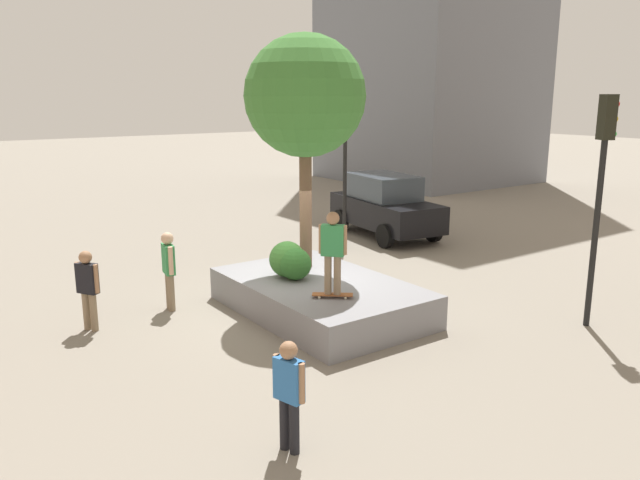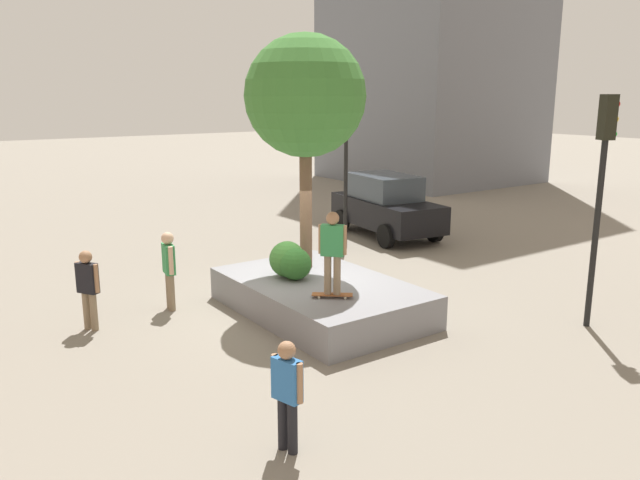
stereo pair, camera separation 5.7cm
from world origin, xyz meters
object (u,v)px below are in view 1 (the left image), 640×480
(traffic_light_median, at_px, (345,149))
(bystander_watching, at_px, (169,265))
(planter_ledge, at_px, (320,297))
(skateboarder, at_px, (333,247))
(passerby_with_bag, at_px, (88,285))
(sedan_parked, at_px, (385,205))
(pedestrian_crossing, at_px, (289,389))
(plaza_tree, at_px, (305,97))
(traffic_light_corner, at_px, (602,172))
(skateboard, at_px, (333,295))

(traffic_light_median, height_order, bystander_watching, traffic_light_median)
(planter_ledge, bearing_deg, traffic_light_median, 137.35)
(skateboarder, xyz_separation_m, passerby_with_bag, (-2.87, -3.87, -0.79))
(planter_ledge, distance_m, bystander_watching, 3.34)
(planter_ledge, bearing_deg, passerby_with_bag, -112.88)
(sedan_parked, distance_m, pedestrian_crossing, 13.20)
(planter_ledge, relative_size, pedestrian_crossing, 3.01)
(plaza_tree, height_order, passerby_with_bag, plaza_tree)
(planter_ledge, bearing_deg, traffic_light_corner, 46.75)
(planter_ledge, relative_size, passerby_with_bag, 2.84)
(traffic_light_corner, height_order, bystander_watching, traffic_light_corner)
(planter_ledge, height_order, pedestrian_crossing, pedestrian_crossing)
(passerby_with_bag, bearing_deg, plaza_tree, 81.43)
(skateboarder, height_order, sedan_parked, skateboarder)
(planter_ledge, bearing_deg, sedan_parked, 128.83)
(traffic_light_corner, xyz_separation_m, bystander_watching, (-5.83, -6.54, -2.13))
(traffic_light_corner, height_order, passerby_with_bag, traffic_light_corner)
(skateboarder, distance_m, pedestrian_crossing, 4.38)
(sedan_parked, xyz_separation_m, traffic_light_median, (0.57, -2.12, 1.99))
(plaza_tree, relative_size, skateboard, 6.85)
(traffic_light_corner, bearing_deg, planter_ledge, -133.25)
(skateboarder, xyz_separation_m, bystander_watching, (-3.12, -2.09, -0.73))
(pedestrian_crossing, bearing_deg, traffic_light_median, 138.77)
(skateboarder, relative_size, traffic_light_corner, 0.36)
(plaza_tree, relative_size, pedestrian_crossing, 3.37)
(skateboard, height_order, traffic_light_corner, traffic_light_corner)
(planter_ledge, distance_m, traffic_light_median, 6.51)
(traffic_light_corner, relative_size, bystander_watching, 2.66)
(sedan_parked, distance_m, traffic_light_corner, 9.21)
(passerby_with_bag, bearing_deg, sedan_parked, 106.62)
(plaza_tree, relative_size, traffic_light_corner, 1.13)
(pedestrian_crossing, distance_m, bystander_watching, 6.28)
(traffic_light_median, distance_m, bystander_watching, 7.24)
(sedan_parked, height_order, pedestrian_crossing, sedan_parked)
(skateboarder, distance_m, traffic_light_corner, 5.40)
(skateboard, relative_size, skateboarder, 0.46)
(traffic_light_corner, relative_size, traffic_light_median, 1.04)
(plaza_tree, bearing_deg, skateboarder, -21.18)
(traffic_light_corner, distance_m, bystander_watching, 9.02)
(bystander_watching, bearing_deg, traffic_light_median, 109.32)
(plaza_tree, distance_m, sedan_parked, 7.74)
(plaza_tree, height_order, traffic_light_corner, plaza_tree)
(plaza_tree, distance_m, bystander_watching, 4.69)
(traffic_light_corner, bearing_deg, skateboarder, -121.40)
(traffic_light_corner, distance_m, traffic_light_median, 8.13)
(planter_ledge, xyz_separation_m, sedan_parked, (-4.94, 6.14, 0.67))
(bystander_watching, bearing_deg, skateboard, 33.87)
(pedestrian_crossing, bearing_deg, planter_ledge, 140.33)
(skateboard, relative_size, traffic_light_median, 0.17)
(sedan_parked, relative_size, passerby_with_bag, 2.81)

